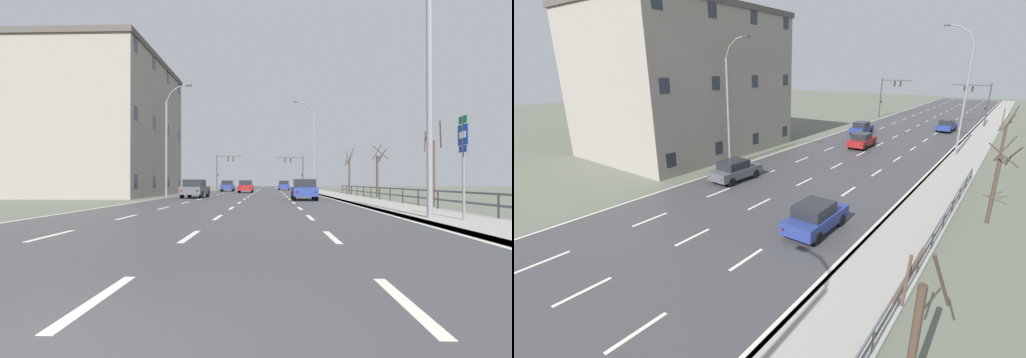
% 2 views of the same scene
% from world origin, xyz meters
% --- Properties ---
extents(ground_plane, '(160.00, 160.00, 0.12)m').
position_xyz_m(ground_plane, '(0.00, 48.00, -0.06)').
color(ground_plane, '#5B6051').
extents(road_asphalt_strip, '(14.00, 120.00, 0.03)m').
position_xyz_m(road_asphalt_strip, '(0.00, 59.99, 0.01)').
color(road_asphalt_strip, '#3D3D3F').
rests_on(road_asphalt_strip, ground).
extents(sidewalk_right, '(3.00, 120.00, 0.12)m').
position_xyz_m(sidewalk_right, '(8.43, 60.00, 0.06)').
color(sidewalk_right, gray).
rests_on(sidewalk_right, ground).
extents(guardrail, '(0.07, 37.94, 1.00)m').
position_xyz_m(guardrail, '(9.85, 23.02, 0.71)').
color(guardrail, '#515459').
rests_on(guardrail, ground).
extents(street_lamp_midground, '(2.73, 0.24, 11.77)m').
position_xyz_m(street_lamp_midground, '(7.43, 49.70, 5.74)').
color(street_lamp_midground, slate).
rests_on(street_lamp_midground, ground).
extents(street_lamp_left_bank, '(2.46, 0.24, 10.38)m').
position_xyz_m(street_lamp_left_bank, '(-7.44, 34.57, 5.08)').
color(street_lamp_left_bank, slate).
rests_on(street_lamp_left_bank, ground).
extents(traffic_signal_right, '(5.03, 0.36, 6.01)m').
position_xyz_m(traffic_signal_right, '(6.67, 70.82, 4.13)').
color(traffic_signal_right, '#38383A').
rests_on(traffic_signal_right, ground).
extents(traffic_signal_left, '(4.77, 0.36, 6.39)m').
position_xyz_m(traffic_signal_left, '(-6.79, 72.46, 4.35)').
color(traffic_signal_left, '#38383A').
rests_on(traffic_signal_left, ground).
extents(car_far_left, '(2.00, 4.19, 1.57)m').
position_xyz_m(car_far_left, '(-4.39, 31.70, 0.80)').
color(car_far_left, '#474C51').
rests_on(car_far_left, ground).
extents(car_far_right, '(1.89, 4.13, 1.57)m').
position_xyz_m(car_far_right, '(-1.05, 47.85, 0.80)').
color(car_far_right, maroon).
rests_on(car_far_right, ground).
extents(car_near_left, '(1.98, 4.18, 1.57)m').
position_xyz_m(car_near_left, '(4.24, 63.77, 0.80)').
color(car_near_left, navy).
rests_on(car_near_left, ground).
extents(car_mid_centre, '(1.93, 4.15, 1.57)m').
position_xyz_m(car_mid_centre, '(-4.11, 55.29, 0.80)').
color(car_mid_centre, navy).
rests_on(car_mid_centre, ground).
extents(car_distant, '(1.87, 4.12, 1.57)m').
position_xyz_m(car_distant, '(4.53, 27.88, 0.80)').
color(car_distant, navy).
rests_on(car_distant, ground).
extents(brick_building, '(13.60, 18.09, 13.39)m').
position_xyz_m(brick_building, '(-15.38, 36.95, 6.70)').
color(brick_building, gray).
rests_on(brick_building, ground).
extents(bare_tree_near, '(1.11, 1.14, 4.76)m').
position_xyz_m(bare_tree_near, '(11.11, 20.44, 2.08)').
color(bare_tree_near, '#423328').
rests_on(bare_tree_near, ground).
extents(bare_tree_mid, '(1.45, 1.79, 4.83)m').
position_xyz_m(bare_tree_mid, '(11.66, 34.25, 2.21)').
color(bare_tree_mid, '#423328').
rests_on(bare_tree_mid, ground).
extents(bare_tree_far, '(1.12, 0.95, 5.39)m').
position_xyz_m(bare_tree_far, '(11.27, 45.37, 2.38)').
color(bare_tree_far, '#423328').
rests_on(bare_tree_far, ground).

